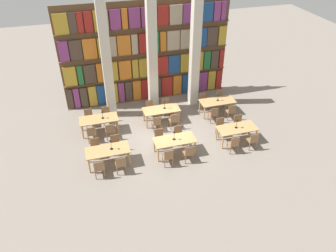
{
  "coord_description": "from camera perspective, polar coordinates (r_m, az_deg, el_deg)",
  "views": [
    {
      "loc": [
        -3.51,
        -12.35,
        9.47
      ],
      "look_at": [
        0.0,
        -0.13,
        0.7
      ],
      "focal_mm": 35.0,
      "sensor_mm": 36.0,
      "label": 1
    }
  ],
  "objects": [
    {
      "name": "pillar_center",
      "position": [
        16.8,
        -2.77,
        11.91
      ],
      "size": [
        0.46,
        0.46,
        6.0
      ],
      "color": "beige",
      "rests_on": "ground_plane"
    },
    {
      "name": "chair_7",
      "position": [
        15.29,
        1.87,
        -1.43
      ],
      "size": [
        0.42,
        0.4,
        0.89
      ],
      "rotation": [
        0.0,
        0.0,
        3.14
      ],
      "color": "olive",
      "rests_on": "ground_plane"
    },
    {
      "name": "desk_lamp_2",
      "position": [
        15.35,
        11.9,
        0.69
      ],
      "size": [
        0.14,
        0.14,
        0.47
      ],
      "color": "black",
      "rests_on": "reading_table_2"
    },
    {
      "name": "chair_18",
      "position": [
        16.26,
        1.0,
        1.03
      ],
      "size": [
        0.42,
        0.4,
        0.89
      ],
      "color": "olive",
      "rests_on": "ground_plane"
    },
    {
      "name": "chair_13",
      "position": [
        16.95,
        -13.6,
        1.48
      ],
      "size": [
        0.42,
        0.4,
        0.89
      ],
      "rotation": [
        0.0,
        0.0,
        3.14
      ],
      "color": "olive",
      "rests_on": "ground_plane"
    },
    {
      "name": "pillar_right",
      "position": [
        17.42,
        4.72,
        12.68
      ],
      "size": [
        0.46,
        0.46,
        6.0
      ],
      "color": "beige",
      "rests_on": "ground_plane"
    },
    {
      "name": "chair_10",
      "position": [
        15.4,
        14.52,
        -2.4
      ],
      "size": [
        0.42,
        0.4,
        0.89
      ],
      "color": "olive",
      "rests_on": "ground_plane"
    },
    {
      "name": "reading_table_1",
      "position": [
        14.52,
        1.15,
        -2.65
      ],
      "size": [
        1.85,
        0.87,
        0.78
      ],
      "color": "tan",
      "rests_on": "ground_plane"
    },
    {
      "name": "reading_table_3",
      "position": [
        16.24,
        -11.96,
        1.0
      ],
      "size": [
        1.85,
        0.87,
        0.78
      ],
      "color": "tan",
      "rests_on": "ground_plane"
    },
    {
      "name": "chair_1",
      "position": [
        14.86,
        -12.51,
        -3.6
      ],
      "size": [
        0.42,
        0.4,
        0.89
      ],
      "rotation": [
        0.0,
        0.0,
        3.14
      ],
      "color": "olive",
      "rests_on": "ground_plane"
    },
    {
      "name": "chair_22",
      "position": [
        17.27,
        10.89,
        2.55
      ],
      "size": [
        0.42,
        0.4,
        0.89
      ],
      "color": "olive",
      "rests_on": "ground_plane"
    },
    {
      "name": "reading_table_4",
      "position": [
        16.62,
        -1.18,
        2.69
      ],
      "size": [
        1.85,
        0.87,
        0.78
      ],
      "color": "tan",
      "rests_on": "ground_plane"
    },
    {
      "name": "chair_11",
      "position": [
        16.4,
        12.19,
        0.49
      ],
      "size": [
        0.42,
        0.4,
        0.89
      ],
      "rotation": [
        0.0,
        0.0,
        3.14
      ],
      "color": "olive",
      "rests_on": "ground_plane"
    },
    {
      "name": "desk_lamp_1",
      "position": [
        14.29,
        1.08,
        -1.39
      ],
      "size": [
        0.14,
        0.14,
        0.45
      ],
      "color": "black",
      "rests_on": "reading_table_1"
    },
    {
      "name": "reading_table_2",
      "position": [
        15.58,
        11.92,
        -0.58
      ],
      "size": [
        1.85,
        0.87,
        0.78
      ],
      "color": "tan",
      "rests_on": "ground_plane"
    },
    {
      "name": "chair_6",
      "position": [
        14.22,
        3.62,
        -4.7
      ],
      "size": [
        0.42,
        0.4,
        0.89
      ],
      "color": "olive",
      "rests_on": "ground_plane"
    },
    {
      "name": "chair_19",
      "position": [
        17.42,
        -0.37,
        3.54
      ],
      "size": [
        0.42,
        0.4,
        0.89
      ],
      "rotation": [
        0.0,
        0.0,
        3.14
      ],
      "color": "olive",
      "rests_on": "ground_plane"
    },
    {
      "name": "desk_lamp_5",
      "position": [
        17.39,
        8.73,
        5.23
      ],
      "size": [
        0.14,
        0.14,
        0.42
      ],
      "color": "black",
      "rests_on": "reading_table_5"
    },
    {
      "name": "chair_21",
      "position": [
        18.01,
        6.17,
        4.46
      ],
      "size": [
        0.42,
        0.4,
        0.89
      ],
      "rotation": [
        0.0,
        0.0,
        3.14
      ],
      "color": "olive",
      "rests_on": "ground_plane"
    },
    {
      "name": "chair_20",
      "position": [
        16.89,
        7.92,
        2.09
      ],
      "size": [
        0.42,
        0.4,
        0.89
      ],
      "color": "olive",
      "rests_on": "ground_plane"
    },
    {
      "name": "chair_2",
      "position": [
        13.78,
        -8.25,
        -6.57
      ],
      "size": [
        0.42,
        0.4,
        0.89
      ],
      "color": "olive",
      "rests_on": "ground_plane"
    },
    {
      "name": "desk_lamp_0",
      "position": [
        13.93,
        -9.93,
        -2.91
      ],
      "size": [
        0.14,
        0.14,
        0.49
      ],
      "color": "black",
      "rests_on": "reading_table_0"
    },
    {
      "name": "chair_17",
      "position": [
        17.24,
        -3.18,
        3.12
      ],
      "size": [
        0.42,
        0.4,
        0.89
      ],
      "rotation": [
        0.0,
        0.0,
        3.14
      ],
      "color": "olive",
      "rests_on": "ground_plane"
    },
    {
      "name": "pillar_left",
      "position": [
        16.48,
        -10.65,
        10.87
      ],
      "size": [
        0.46,
        0.46,
        6.0
      ],
      "color": "beige",
      "rests_on": "ground_plane"
    },
    {
      "name": "chair_23",
      "position": [
        18.37,
        9.0,
        4.85
      ],
      "size": [
        0.42,
        0.4,
        0.89
      ],
      "rotation": [
        0.0,
        0.0,
        3.14
      ],
      "color": "olive",
      "rests_on": "ground_plane"
    },
    {
      "name": "chair_4",
      "position": [
        13.99,
        0.01,
        -5.37
      ],
      "size": [
        0.42,
        0.4,
        0.89
      ],
      "color": "olive",
      "rests_on": "ground_plane"
    },
    {
      "name": "chair_8",
      "position": [
        14.99,
        11.35,
        -3.03
      ],
      "size": [
        0.42,
        0.4,
        0.89
      ],
      "color": "olive",
      "rests_on": "ground_plane"
    },
    {
      "name": "chair_5",
      "position": [
        15.08,
        -1.49,
        -2.0
      ],
      "size": [
        0.42,
        0.4,
        0.89
      ],
      "rotation": [
        0.0,
        0.0,
        3.14
      ],
      "color": "olive",
      "rests_on": "ground_plane"
    },
    {
      "name": "desk_lamp_3",
      "position": [
        16.04,
        -11.38,
        2.16
      ],
      "size": [
        0.14,
        0.14,
        0.4
      ],
      "color": "black",
      "rests_on": "reading_table_3"
    },
    {
      "name": "chair_0",
      "position": [
        13.74,
        -11.91,
        -7.17
      ],
      "size": [
        0.42,
        0.4,
        0.89
      ],
      "color": "olive",
      "rests_on": "ground_plane"
    },
    {
      "name": "chair_15",
      "position": [
        16.97,
        -10.73,
        1.94
      ],
      "size": [
        0.42,
        0.4,
        0.89
      ],
      "rotation": [
        0.0,
        0.0,
        3.14
      ],
      "color": "olive",
      "rests_on": "ground_plane"
    },
    {
      "name": "bookshelf_bank",
      "position": [
        18.04,
        -3.64,
        12.12
      ],
      "size": [
        9.14,
        0.35,
        5.5
      ],
      "color": "brown",
      "rests_on": "ground_plane"
    },
    {
      "name": "ground_plane",
      "position": [
        15.96,
        -0.13,
        -1.82
      ],
      "size": [
        40.0,
        40.0,
        0.0
      ],
      "primitive_type": "plane",
      "color": "gray"
    },
    {
      "name": "reading_table_0",
      "position": [
        14.18,
        -10.46,
        -4.39
      ],
      "size": [
        1.85,
        0.87,
        0.78
      ],
      "color": "tan",
      "rests_on": "ground_plane"
    },
    {
      "name": "chair_14",
      "position": [
        15.77,
        -10.08,
        -0.76
      ],
      "size": [
        0.42,
        0.4,
        0.89
      ],
      "color": "olive",
      "rests_on": "ground_plane"
    },
    {
      "name": "chair_12",
      "position": [
        15.75,
        -13.17,
        -1.25
      ],
      "size": [
        0.42,
        0.4,
        0.89
      ],
      "color": "olive",
      "rests_on": "ground_plane"
    },
    {
      "name": "reading_table_5",
      "position": [
        17.53,
        8.58,
        4.1
      ],
      "size": [
        1.85,
        0.87,
        0.78
      ],
      "color": "tan",
      "rests_on": "ground_plane"
    },
    {
      "name": "chair_3",
      "position": [
        14.89,
        -9.13,
        -3.06
      ],
      "size": [
        0.42,
        0.4,
        0.89
      ],
      "rotation": [
        0.0,
        0.0,
        3.14
      ],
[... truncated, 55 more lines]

